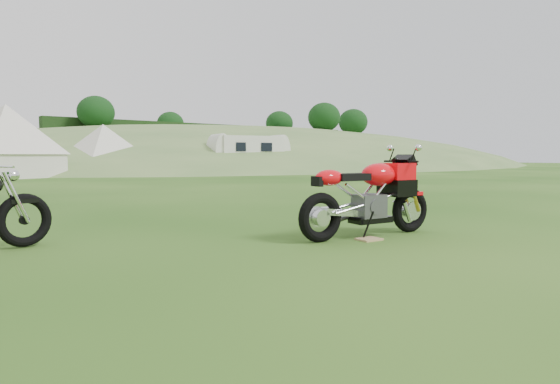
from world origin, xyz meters
TOP-DOWN VIEW (x-y plane):
  - ground at (0.00, 0.00)m, footprint 120.00×120.00m
  - hillside at (24.00, 40.00)m, footprint 80.00×64.00m
  - hedgerow at (24.00, 40.00)m, footprint 36.00×1.20m
  - sport_motorcycle at (0.62, -0.31)m, footprint 1.93×0.76m
  - plywood_board at (0.45, -0.47)m, footprint 0.29×0.24m
  - tent_left at (0.04, 19.31)m, footprint 4.37×4.37m
  - tent_mid at (4.83, 21.20)m, footprint 3.63×3.63m
  - tent_right at (8.33, 21.96)m, footprint 3.16×3.16m
  - caravan at (11.66, 17.55)m, footprint 4.79×2.93m

SIDE VIEW (x-z plane):
  - ground at x=0.00m, z-range 0.00..0.00m
  - hillside at x=24.00m, z-range -4.00..4.00m
  - hedgerow at x=24.00m, z-range -4.30..4.30m
  - plywood_board at x=0.45m, z-range 0.00..0.02m
  - sport_motorcycle at x=0.62m, z-range 0.00..1.12m
  - caravan at x=11.66m, z-range 0.00..2.09m
  - tent_right at x=8.33m, z-range 0.00..2.25m
  - tent_mid at x=4.83m, z-range 0.00..2.62m
  - tent_left at x=0.04m, z-range 0.00..2.95m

